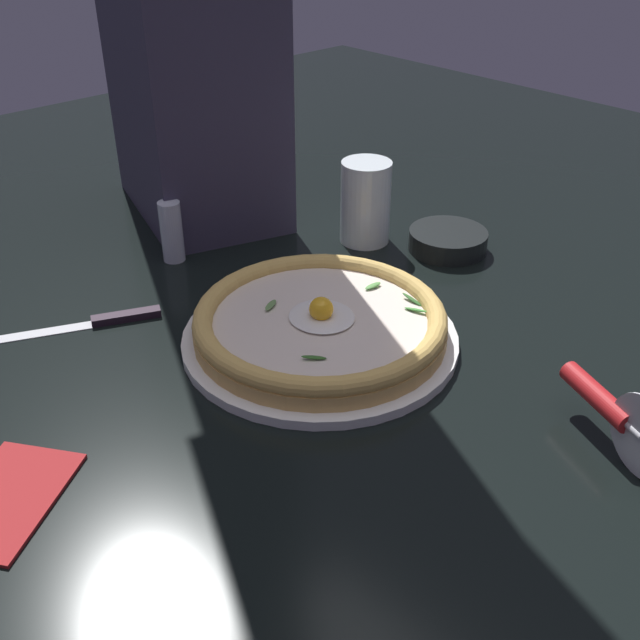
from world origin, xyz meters
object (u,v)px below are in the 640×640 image
drinking_glass (365,208)px  pepper_shaker (170,232)px  side_bowl (448,240)px  pizza_cutter (611,409)px  pizza (320,321)px  folded_napkin (6,498)px  table_knife (96,322)px

drinking_glass → pepper_shaker: size_ratio=1.39×
side_bowl → pizza_cutter: bearing=149.5°
pizza → folded_napkin: 0.39m
side_bowl → pepper_shaker: pepper_shaker is taller
drinking_glass → pepper_shaker: bearing=60.6°
pizza → drinking_glass: drinking_glass is taller
side_bowl → drinking_glass: 0.13m
pizza → table_knife: 0.29m
folded_napkin → pepper_shaker: (0.30, -0.38, 0.04)m
side_bowl → drinking_glass: bearing=32.6°
pizza → side_bowl: size_ratio=2.60×
drinking_glass → pizza_cutter: bearing=162.2°
pizza_cutter → pepper_shaker: bearing=8.6°
side_bowl → pizza_cutter: pizza_cutter is taller
pizza_cutter → drinking_glass: (0.49, -0.16, 0.01)m
pizza_cutter → pepper_shaker: (0.64, 0.10, 0.00)m
pizza → pepper_shaker: (0.31, 0.01, 0.01)m
pepper_shaker → table_knife: bearing=116.4°
pizza → table_knife: (0.22, 0.18, -0.03)m
drinking_glass → pepper_shaker: (0.14, 0.25, -0.01)m
drinking_glass → folded_napkin: 0.66m
table_knife → pepper_shaker: (0.08, -0.17, 0.04)m
pizza → pepper_shaker: bearing=2.0°
folded_napkin → pepper_shaker: size_ratio=1.55×
pepper_shaker → pizza_cutter: bearing=-171.4°
side_bowl → table_knife: 0.52m
side_bowl → folded_napkin: side_bowl is taller
pizza → table_knife: bearing=39.1°
table_knife → folded_napkin: size_ratio=1.57×
pizza_cutter → side_bowl: bearing=-30.5°
drinking_glass → side_bowl: bearing=-147.4°
pepper_shaker → drinking_glass: bearing=-119.4°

